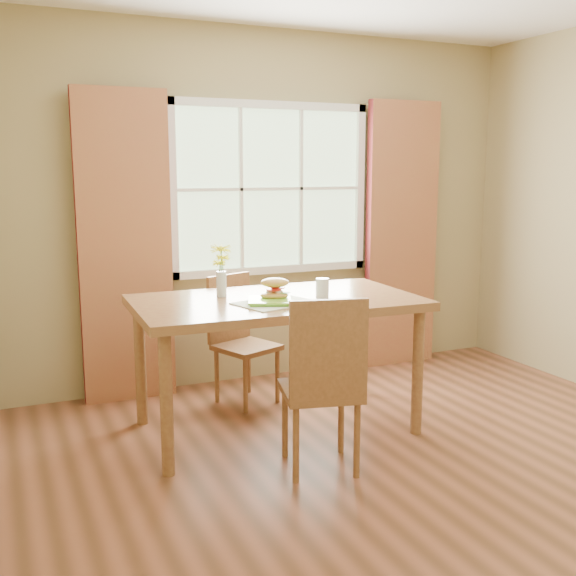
% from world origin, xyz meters
% --- Properties ---
extents(room, '(4.24, 3.84, 2.74)m').
position_xyz_m(room, '(0.00, 0.00, 1.35)').
color(room, brown).
rests_on(room, ground).
extents(window, '(1.62, 0.06, 1.32)m').
position_xyz_m(window, '(0.00, 1.87, 1.50)').
color(window, '#A7CD9B').
rests_on(window, room).
extents(curtain_left, '(0.65, 0.08, 2.20)m').
position_xyz_m(curtain_left, '(-1.15, 1.78, 1.10)').
color(curtain_left, maroon).
rests_on(curtain_left, room).
extents(curtain_right, '(0.65, 0.08, 2.20)m').
position_xyz_m(curtain_right, '(1.15, 1.78, 1.10)').
color(curtain_right, maroon).
rests_on(curtain_right, room).
extents(dining_table, '(1.79, 1.05, 0.86)m').
position_xyz_m(dining_table, '(-0.40, 0.81, 0.77)').
color(dining_table, olive).
rests_on(dining_table, room).
extents(chair_near, '(0.50, 0.50, 1.00)m').
position_xyz_m(chair_near, '(-0.43, 0.11, 0.55)').
color(chair_near, brown).
rests_on(chair_near, room).
extents(chair_far, '(0.49, 0.49, 0.91)m').
position_xyz_m(chair_far, '(-0.43, 1.42, 0.50)').
color(chair_far, brown).
rests_on(chair_far, room).
extents(placemat, '(0.53, 0.45, 0.01)m').
position_xyz_m(placemat, '(-0.47, 0.66, 0.86)').
color(placemat, '#E5EAC6').
rests_on(placemat, dining_table).
extents(plate, '(0.33, 0.33, 0.01)m').
position_xyz_m(plate, '(-0.51, 0.66, 0.87)').
color(plate, '#7FD435').
rests_on(plate, placemat).
extents(croissant_sandwich, '(0.21, 0.17, 0.13)m').
position_xyz_m(croissant_sandwich, '(-0.46, 0.70, 0.94)').
color(croissant_sandwich, gold).
rests_on(croissant_sandwich, plate).
extents(water_glass, '(0.08, 0.08, 0.12)m').
position_xyz_m(water_glass, '(-0.14, 0.70, 0.92)').
color(water_glass, silver).
rests_on(water_glass, dining_table).
extents(flower_vase, '(0.13, 0.13, 0.33)m').
position_xyz_m(flower_vase, '(-0.70, 1.00, 1.06)').
color(flower_vase, silver).
rests_on(flower_vase, dining_table).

